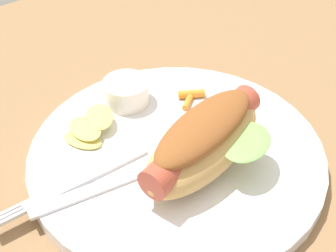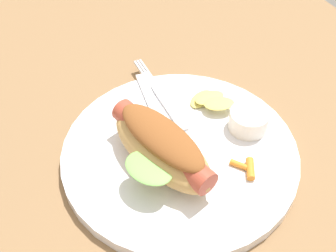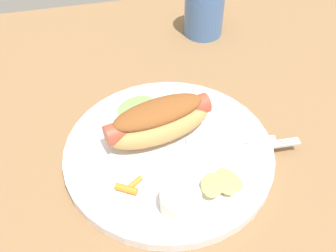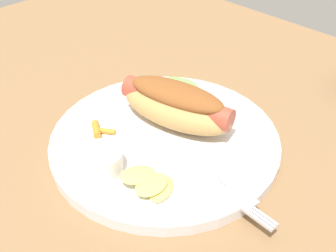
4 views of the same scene
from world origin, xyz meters
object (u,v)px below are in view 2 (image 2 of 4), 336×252
hot_dog (162,146)px  knife (152,104)px  chips_pile (210,100)px  sauce_ramekin (249,120)px  plate (180,154)px  carrot_garnish (247,168)px  fork (160,94)px

hot_dog → knife: hot_dog is taller
knife → chips_pile: chips_pile is taller
hot_dog → sauce_ramekin: (-0.12, 12.87, -1.78)cm
chips_pile → sauce_ramekin: bearing=18.3°
plate → sauce_ramekin: 10.08cm
plate → carrot_garnish: 8.66cm
hot_dog → chips_pile: hot_dog is taller
knife → chips_pile: bearing=-106.8°
sauce_ramekin → knife: 13.58cm
plate → knife: knife is taller
chips_pile → hot_dog: bearing=-59.8°
plate → carrot_garnish: (6.49, 5.60, 1.25)cm
sauce_ramekin → carrot_garnish: 7.29cm
sauce_ramekin → chips_pile: 6.54cm
knife → plate: bearing=-173.2°
carrot_garnish → fork: bearing=-169.5°
fork → plate: bearing=169.4°
hot_dog → fork: 12.80cm
chips_pile → carrot_garnish: (12.05, -2.18, -0.34)cm
fork → carrot_garnish: size_ratio=4.20×
plate → fork: bearing=166.8°
hot_dog → chips_pile: (-6.30, 10.82, -2.36)cm
fork → knife: size_ratio=1.25×
hot_dog → chips_pile: 12.74cm
plate → chips_pile: 9.69cm
plate → hot_dog: 5.04cm
hot_dog → knife: size_ratio=1.30×
plate → fork: 10.77cm
fork → knife: (1.18, -1.86, -0.02)cm
hot_dog → carrot_garnish: bearing=-136.8°
plate → knife: size_ratio=2.29×
plate → knife: 9.33cm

